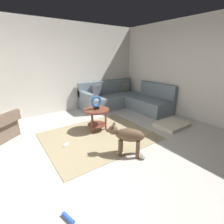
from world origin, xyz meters
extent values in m
cube|color=beige|center=(0.00, 0.00, -0.05)|extent=(6.00, 6.00, 0.10)
cube|color=silver|center=(0.00, 2.94, 1.35)|extent=(6.00, 0.12, 2.70)
cube|color=silver|center=(2.94, 0.00, 1.35)|extent=(0.12, 6.00, 2.70)
cube|color=tan|center=(0.15, 0.70, 0.01)|extent=(2.30, 1.90, 0.01)
cube|color=slate|center=(1.73, 2.41, 0.21)|extent=(2.20, 0.85, 0.42)
cube|color=slate|center=(1.73, 2.76, 0.65)|extent=(2.20, 0.14, 0.46)
cube|color=slate|center=(2.41, 1.28, 0.21)|extent=(0.85, 1.40, 0.42)
cube|color=slate|center=(2.76, 1.28, 0.65)|extent=(0.14, 1.40, 0.46)
cube|color=slate|center=(0.71, 2.41, 0.53)|extent=(0.16, 0.85, 0.22)
cube|color=slate|center=(2.48, 2.61, 0.59)|extent=(0.40, 0.19, 0.39)
cube|color=#4C4C56|center=(1.23, 2.61, 0.59)|extent=(0.39, 0.17, 0.39)
cube|color=brown|center=(-1.47, 1.62, 0.51)|extent=(0.53, 0.46, 0.22)
cylinder|color=brown|center=(0.29, 1.00, 0.52)|extent=(0.60, 0.60, 0.04)
cylinder|color=brown|center=(0.29, 1.00, 0.15)|extent=(0.45, 0.45, 0.02)
cylinder|color=brown|center=(0.29, 1.22, 0.25)|extent=(0.04, 0.04, 0.50)
cylinder|color=brown|center=(0.10, 0.89, 0.25)|extent=(0.04, 0.04, 0.50)
cylinder|color=brown|center=(0.47, 0.89, 0.25)|extent=(0.04, 0.04, 0.50)
cube|color=black|center=(0.29, 1.00, 0.57)|extent=(0.12, 0.08, 0.05)
torus|color=#265999|center=(0.29, 1.00, 0.73)|extent=(0.28, 0.06, 0.28)
cube|color=beige|center=(1.98, 0.08, 0.04)|extent=(0.80, 0.60, 0.09)
cylinder|color=brown|center=(0.07, -0.18, 0.16)|extent=(0.07, 0.07, 0.32)
cylinder|color=brown|center=(0.17, -0.09, 0.16)|extent=(0.07, 0.07, 0.32)
cylinder|color=brown|center=(0.28, -0.41, 0.16)|extent=(0.07, 0.07, 0.32)
cylinder|color=brown|center=(0.39, -0.32, 0.16)|extent=(0.07, 0.07, 0.32)
ellipsoid|color=brown|center=(0.23, -0.25, 0.40)|extent=(0.52, 0.53, 0.24)
sphere|color=brown|center=(0.02, -0.03, 0.48)|extent=(0.17, 0.17, 0.17)
ellipsoid|color=brown|center=(-0.03, 0.02, 0.46)|extent=(0.13, 0.14, 0.07)
cone|color=brown|center=(0.00, -0.07, 0.59)|extent=(0.06, 0.06, 0.07)
cone|color=brown|center=(0.06, -0.01, 0.59)|extent=(0.06, 0.06, 0.07)
cylinder|color=brown|center=(0.44, -0.48, 0.44)|extent=(0.16, 0.17, 0.16)
sphere|color=silver|center=(0.35, -0.49, 0.05)|extent=(0.11, 0.11, 0.11)
cylinder|color=blue|center=(-1.16, -0.82, 0.03)|extent=(0.10, 0.18, 0.05)
ellipsoid|color=silver|center=(-0.60, 0.72, 0.03)|extent=(0.18, 0.15, 0.06)
camera|label=1|loc=(-1.53, -2.18, 1.74)|focal=26.22mm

